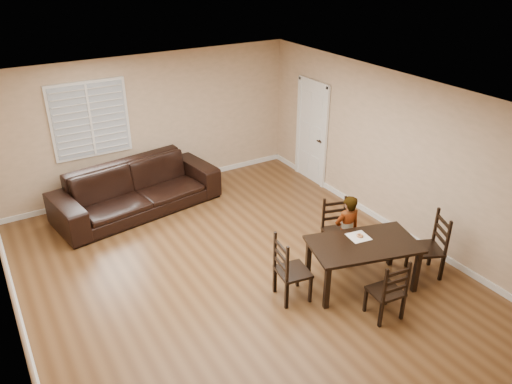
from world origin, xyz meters
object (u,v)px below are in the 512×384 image
Objects in this scene: sofa at (137,189)px; chair_left at (285,272)px; donut at (360,235)px; child at (347,231)px; chair_right at (434,247)px; chair_near at (335,227)px; chair_far at (391,295)px; dining_table at (363,248)px.

chair_left is at bearing -85.28° from sofa.
chair_left is 0.33× the size of sofa.
child is at bearing 77.51° from donut.
donut is at bearing -87.89° from chair_left.
chair_right is 1.31m from child.
chair_right is (0.87, -1.27, 0.04)m from chair_near.
donut is at bearing -99.06° from chair_far.
chair_near is 0.31× the size of sofa.
chair_far is (-0.20, -0.78, -0.21)m from dining_table.
dining_table is 0.55m from child.
donut is (-0.20, -0.78, 0.32)m from chair_near.
sofa reaches higher than dining_table.
dining_table is at bearing -96.08° from chair_left.
child is at bearing -107.21° from chair_right.
chair_near is 1.02× the size of chair_far.
donut is at bearing 83.66° from dining_table.
chair_right is at bearing -0.92° from dining_table.
chair_far is (-0.46, -1.72, -0.01)m from chair_near.
chair_near is 0.78× the size of child.
chair_far is 0.77× the size of child.
chair_right is 10.10× the size of donut.
chair_left is at bearing -81.26° from chair_right.
chair_near reaches higher than donut.
child reaches higher than sofa.
chair_left reaches higher than chair_near.
chair_near is at bearing -98.45° from chair_far.
chair_near is 0.92× the size of chair_right.
dining_table is 1.18m from chair_right.
dining_table is 1.18m from chair_left.
child is 3.99m from sofa.
dining_table is 0.99m from chair_near.
chair_far is 5.01m from sofa.
child is at bearing -89.31° from chair_near.
dining_table is 0.83m from chair_far.
chair_right reaches higher than sofa.
dining_table is 1.70× the size of chair_left.
chair_left is at bearing -179.30° from dining_table.
chair_right is 1.20m from donut.
chair_near is 1.53m from chair_left.
chair_left is 1.24m from donut.
chair_near is at bearing -56.73° from chair_left.
chair_left is 0.84× the size of child.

